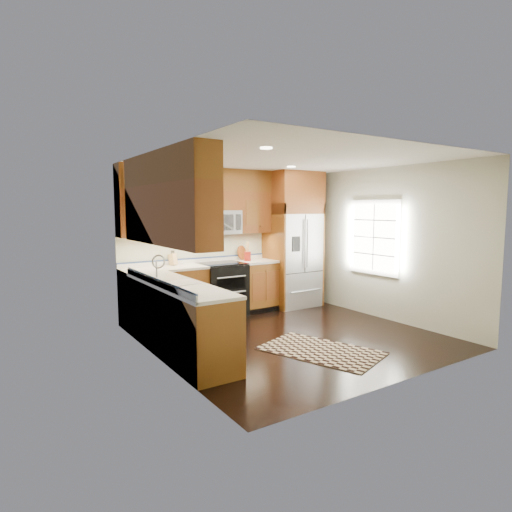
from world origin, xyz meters
TOP-DOWN VIEW (x-y plane):
  - ground at (0.00, 0.00)m, footprint 4.00×4.00m
  - wall_back at (0.00, 2.00)m, footprint 4.00×0.02m
  - wall_left at (-2.00, 0.00)m, footprint 0.02×4.00m
  - wall_right at (2.00, 0.00)m, footprint 0.02×4.00m
  - window at (1.98, 0.20)m, footprint 0.04×1.10m
  - base_cabinets at (-1.23, 0.90)m, footprint 2.85×3.00m
  - countertop at (-1.09, 1.01)m, footprint 2.86×3.01m
  - upper_cabinets at (-1.15, 1.09)m, footprint 2.85×3.00m
  - range at (-0.25, 1.67)m, footprint 0.76×0.67m
  - microwave at (-0.25, 1.80)m, footprint 0.76×0.40m
  - refrigerator at (1.30, 1.63)m, footprint 0.98×0.75m
  - sink_faucet at (-1.73, 0.23)m, footprint 0.54×0.44m
  - rug at (-0.07, -0.75)m, footprint 1.40×1.77m
  - knife_block at (-1.07, 1.91)m, footprint 0.12×0.15m
  - utensil_crock at (0.31, 1.72)m, footprint 0.16×0.16m
  - cutting_board at (0.32, 1.94)m, footprint 0.36×0.36m

SIDE VIEW (x-z plane):
  - ground at x=0.00m, z-range 0.00..0.00m
  - rug at x=-0.07m, z-range 0.00..0.01m
  - base_cabinets at x=-1.23m, z-range 0.00..0.90m
  - range at x=-0.25m, z-range 0.00..0.94m
  - countertop at x=-1.09m, z-range 0.90..0.94m
  - cutting_board at x=0.32m, z-range 0.94..0.96m
  - sink_faucet at x=-1.73m, z-range 0.81..1.18m
  - knife_block at x=-1.07m, z-range 0.92..1.17m
  - utensil_crock at x=0.31m, z-range 0.88..1.24m
  - wall_back at x=0.00m, z-range 0.00..2.60m
  - wall_left at x=-2.00m, z-range 0.00..2.60m
  - wall_right at x=2.00m, z-range 0.00..2.60m
  - refrigerator at x=1.30m, z-range 0.00..2.60m
  - window at x=1.98m, z-range 0.75..2.05m
  - microwave at x=-0.25m, z-range 1.45..1.87m
  - upper_cabinets at x=-1.15m, z-range 1.45..2.60m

